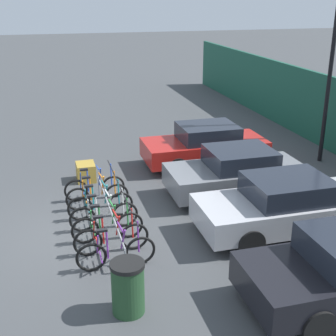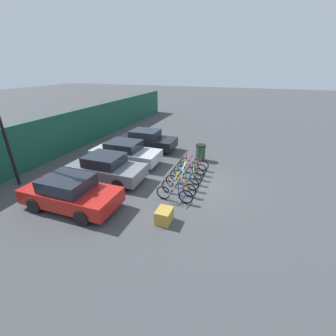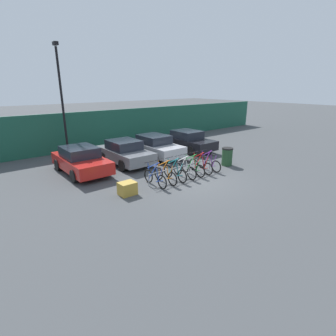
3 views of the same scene
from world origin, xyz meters
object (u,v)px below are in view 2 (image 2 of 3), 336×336
object	(u,v)px
car_silver	(125,153)
bicycle_red	(191,167)
bicycle_orange	(179,187)
bicycle_green	(189,172)
bicycle_blue	(174,194)
bicycle_purple	(194,163)
cargo_crate	(164,216)
bicycle_teal	(182,182)
bike_rack	(183,174)
bicycle_white	(186,176)
car_grey	(107,168)
car_black	(146,140)
trash_bin	(200,152)
car_red	(70,193)

from	to	relation	value
car_silver	bicycle_red	bearing A→B (deg)	-91.35
bicycle_orange	bicycle_green	bearing A→B (deg)	2.11
bicycle_blue	bicycle_purple	size ratio (longest dim) A/B	1.00
bicycle_blue	bicycle_red	distance (m)	3.00
bicycle_orange	bicycle_red	xyz separation A→B (m)	(2.40, 0.00, 0.00)
bicycle_orange	cargo_crate	distance (m)	2.14
bicycle_teal	bike_rack	bearing A→B (deg)	10.99
bike_rack	bicycle_blue	bearing A→B (deg)	-175.34
bicycle_orange	bicycle_white	distance (m)	1.23
car_grey	car_black	world-z (taller)	same
bicycle_purple	trash_bin	distance (m)	1.52
bicycle_blue	bicycle_orange	distance (m)	0.60
bike_rack	bicycle_red	bearing A→B (deg)	-7.17
bicycle_teal	cargo_crate	size ratio (longest dim) A/B	2.44
bicycle_orange	car_black	bearing A→B (deg)	39.61
car_grey	cargo_crate	bearing A→B (deg)	-119.53
car_grey	cargo_crate	distance (m)	4.69
bicycle_white	car_red	xyz separation A→B (m)	(-3.72, 3.96, 0.31)
bike_rack	car_silver	distance (m)	4.24
bicycle_blue	car_silver	distance (m)	5.22
car_red	car_black	xyz separation A→B (m)	(7.82, 0.12, 0.00)
car_grey	bicycle_green	bearing A→B (deg)	-67.30
bicycle_green	bicycle_red	bearing A→B (deg)	-3.81
bicycle_teal	bicycle_blue	bearing A→B (deg)	177.44
bicycle_green	bicycle_purple	world-z (taller)	same
car_silver	car_black	world-z (taller)	same
car_grey	car_red	bearing A→B (deg)	-179.86
bicycle_orange	trash_bin	xyz separation A→B (m)	(4.55, -0.03, 0.14)
car_red	car_grey	world-z (taller)	same
bicycle_green	cargo_crate	world-z (taller)	bicycle_green
car_red	trash_bin	xyz separation A→B (m)	(7.04, -4.00, -0.17)
car_silver	trash_bin	bearing A→B (deg)	-64.05
bicycle_orange	bicycle_teal	xyz separation A→B (m)	(0.60, 0.00, 0.00)
car_red	cargo_crate	bearing A→B (deg)	-84.98
bicycle_green	bicycle_purple	xyz separation A→B (m)	(1.21, 0.00, 0.00)
car_grey	bike_rack	bearing A→B (deg)	-74.61
bicycle_red	bicycle_green	bearing A→B (deg)	176.72
bicycle_green	bicycle_red	size ratio (longest dim) A/B	1.00
cargo_crate	bicycle_green	bearing A→B (deg)	1.31
bicycle_blue	bicycle_white	size ratio (longest dim) A/B	1.00
bicycle_white	cargo_crate	distance (m)	3.37
bicycle_white	bicycle_red	bearing A→B (deg)	1.06
bicycle_purple	cargo_crate	distance (m)	5.18
bicycle_orange	car_silver	distance (m)	4.89
car_red	car_silver	world-z (taller)	same
bicycle_purple	trash_bin	xyz separation A→B (m)	(1.51, -0.03, 0.14)
bicycle_white	cargo_crate	size ratio (longest dim) A/B	2.44
bike_rack	bicycle_blue	size ratio (longest dim) A/B	2.45
car_black	car_red	bearing A→B (deg)	-179.09
bicycle_green	bicycle_teal	bearing A→B (deg)	176.19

